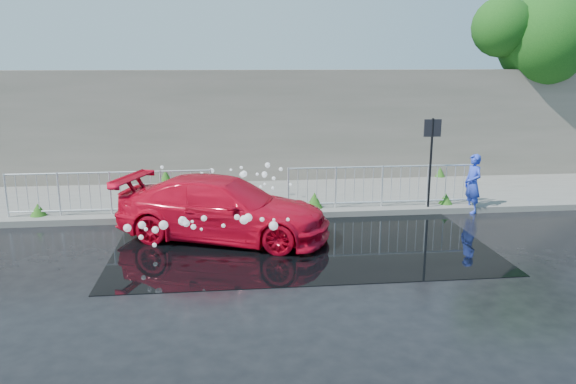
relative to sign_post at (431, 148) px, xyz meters
name	(u,v)px	position (x,y,z in m)	size (l,w,h in m)	color
ground	(283,259)	(-4.20, -3.10, -1.72)	(90.00, 90.00, 0.00)	black
pavement	(265,197)	(-4.20, 1.90, -1.65)	(30.00, 4.00, 0.15)	#5B5B57
curb	(270,215)	(-4.20, -0.10, -1.64)	(30.00, 0.25, 0.16)	#5B5B57
retaining_wall	(259,126)	(-4.20, 4.10, 0.18)	(30.00, 0.60, 3.50)	#605C51
puddle	(300,242)	(-3.70, -2.10, -1.72)	(8.00, 5.00, 0.01)	black
sign_post	(431,148)	(0.00, 0.00, 0.00)	(0.45, 0.06, 2.50)	black
tree	(548,34)	(5.44, 4.31, 3.06)	(5.13, 3.06, 6.34)	#332114
railing_left	(110,191)	(-8.20, 0.25, -0.99)	(5.05, 0.05, 1.10)	silver
railing_right	(382,185)	(-1.20, 0.25, -0.99)	(5.05, 0.05, 1.10)	silver
weeds	(257,192)	(-4.44, 1.52, -1.39)	(12.17, 3.93, 0.43)	#1C4B14
water_spray	(218,200)	(-5.51, -0.99, -0.98)	(3.71, 5.61, 0.98)	white
red_car	(223,208)	(-5.38, -1.59, -1.03)	(1.95, 4.80, 1.39)	red
person	(473,184)	(1.15, -0.10, -0.94)	(0.57, 0.37, 1.56)	blue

